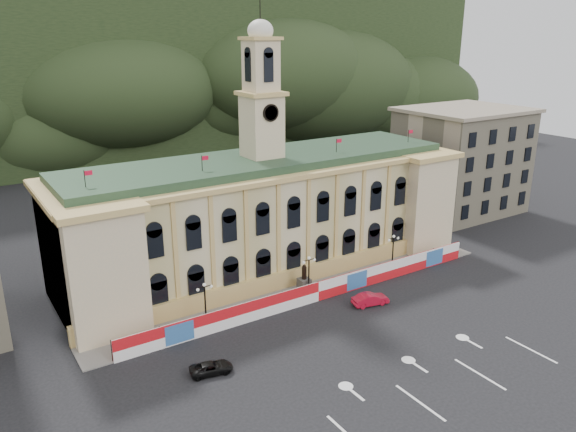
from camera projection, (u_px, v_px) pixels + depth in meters
ground at (405, 358)px, 56.63m from camera, size 260.00×260.00×0.00m
lane_markings at (443, 382)px, 52.65m from camera, size 26.00×10.00×0.02m
hill_ridge at (81, 78)px, 147.74m from camera, size 230.00×80.00×64.00m
city_hall at (264, 213)px, 76.19m from camera, size 56.20×17.60×37.10m
side_building_right at (461, 160)px, 100.55m from camera, size 21.00×17.00×18.60m
hoarding_fence at (318, 291)px, 68.27m from camera, size 50.00×0.44×2.50m
pavement at (305, 292)px, 70.75m from camera, size 56.00×5.50×0.16m
statue at (304, 283)px, 70.60m from camera, size 1.40×1.40×3.72m
lamp_left at (205, 300)px, 61.99m from camera, size 1.96×0.44×5.15m
lamp_center at (309, 272)px, 69.21m from camera, size 1.96×0.44×5.15m
lamp_right at (393, 249)px, 76.44m from camera, size 1.96×0.44×5.15m
red_sedan at (370, 299)px, 67.33m from camera, size 3.36×5.11×1.48m
black_suv at (211, 368)px, 53.90m from camera, size 3.64×4.97×1.16m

